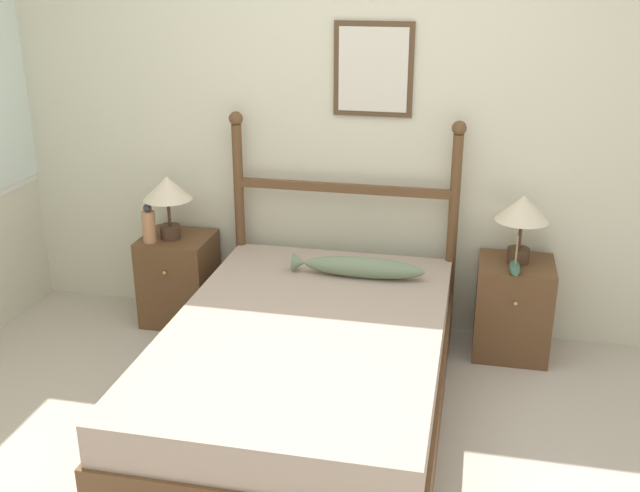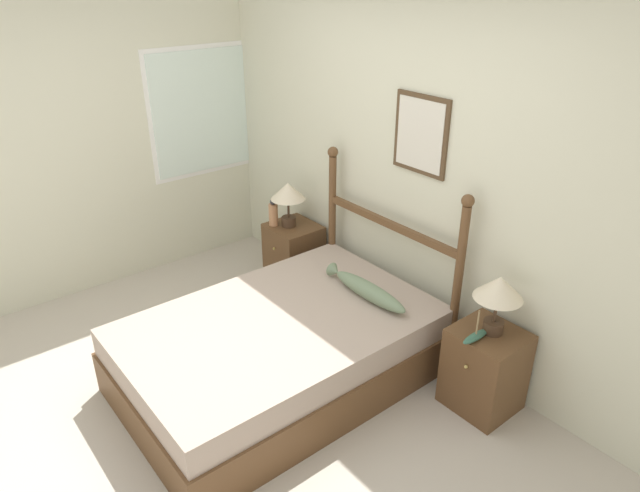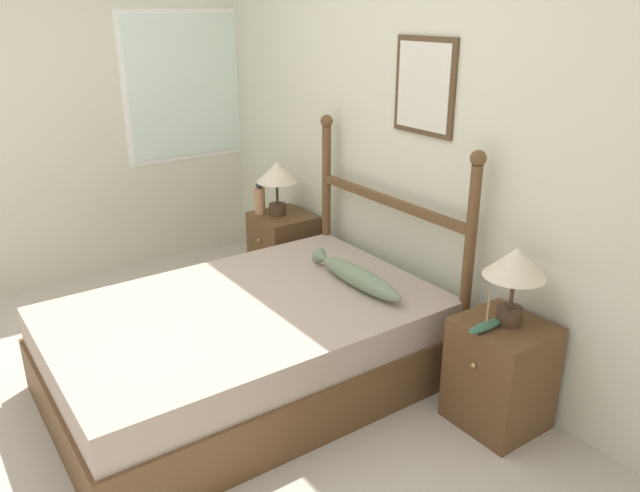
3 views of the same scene
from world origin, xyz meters
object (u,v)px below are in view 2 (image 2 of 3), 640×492
nightstand_right (485,369)px  model_boat (476,336)px  table_lamp_right (499,291)px  fish_pillow (367,290)px  bed (280,350)px  bottle (273,213)px  nightstand_left (294,254)px  table_lamp_left (288,194)px

nightstand_right → model_boat: size_ratio=2.43×
table_lamp_right → fish_pillow: (-0.87, -0.25, -0.30)m
bed → fish_pillow: fish_pillow is taller
bottle → model_boat: 2.15m
bed → bottle: bottle is taller
nightstand_left → table_lamp_right: table_lamp_right is taller
table_lamp_left → fish_pillow: bearing=-9.7°
nightstand_right → table_lamp_right: 0.58m
bed → table_lamp_right: table_lamp_right is taller
bottle → model_boat: size_ratio=1.04×
nightstand_right → table_lamp_right: bearing=81.4°
nightstand_left → nightstand_right: bearing=0.0°
nightstand_right → fish_pillow: bearing=-164.8°
table_lamp_right → nightstand_right: bearing=-98.6°
table_lamp_right → fish_pillow: bearing=-164.1°
nightstand_right → bottle: size_ratio=2.33×
nightstand_right → nightstand_left: bearing=180.0°
model_boat → fish_pillow: size_ratio=0.31×
model_boat → table_lamp_right: bearing=82.0°
bed → fish_pillow: (0.16, 0.64, 0.31)m
bottle → fish_pillow: bottle is taller
nightstand_left → fish_pillow: size_ratio=0.75×
nightstand_right → model_boat: model_boat is taller
nightstand_left → fish_pillow: (1.18, -0.23, 0.28)m
table_lamp_left → model_boat: size_ratio=1.69×
fish_pillow → bottle: bearing=175.1°
bed → nightstand_left: bearing=139.4°
table_lamp_right → model_boat: bearing=-98.0°
bed → bottle: (-1.14, 0.76, 0.43)m
nightstand_left → table_lamp_right: size_ratio=1.44×
table_lamp_right → bottle: (-2.17, -0.14, -0.19)m
bed → nightstand_left: size_ratio=3.67×
bottle → table_lamp_right: bearing=3.6°
bed → model_boat: bearing=36.7°
model_boat → fish_pillow: model_boat is taller
nightstand_right → table_lamp_left: 2.15m
nightstand_right → table_lamp_right: (0.00, 0.01, 0.58)m
nightstand_left → fish_pillow: 1.24m
nightstand_right → bottle: bottle is taller
table_lamp_right → nightstand_left: bearing=-179.6°
table_lamp_left → bottle: bearing=-135.1°
nightstand_right → table_lamp_right: size_ratio=1.44×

